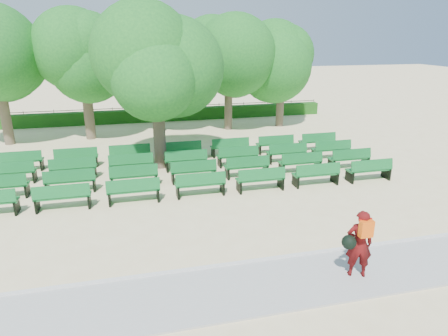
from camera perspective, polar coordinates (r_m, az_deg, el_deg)
name	(u,v)px	position (r m, az deg, el deg)	size (l,w,h in m)	color
ground	(181,188)	(16.94, -6.10, -2.89)	(120.00, 120.00, 0.00)	beige
paving	(223,292)	(10.48, -0.15, -17.33)	(30.00, 2.20, 0.06)	#AAAAA6
curb	(213,267)	(11.40, -1.56, -13.94)	(30.00, 0.12, 0.10)	silver
hedge	(155,115)	(30.26, -9.88, 7.44)	(26.00, 0.70, 0.90)	#1B5115
fence	(155,120)	(30.74, -9.89, 6.75)	(26.00, 0.10, 1.02)	black
tree_line	(160,134)	(26.46, -9.14, 4.88)	(21.80, 6.80, 7.04)	#1E7122
bench_array	(189,173)	(18.43, -4.98, -0.71)	(2.04, 0.78, 1.26)	#116629
tree_among	(156,73)	(18.83, -9.68, 13.23)	(4.60, 4.60, 6.60)	brown
person	(359,243)	(11.11, 18.69, -10.11)	(0.93, 0.64, 1.88)	#4F0B0C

